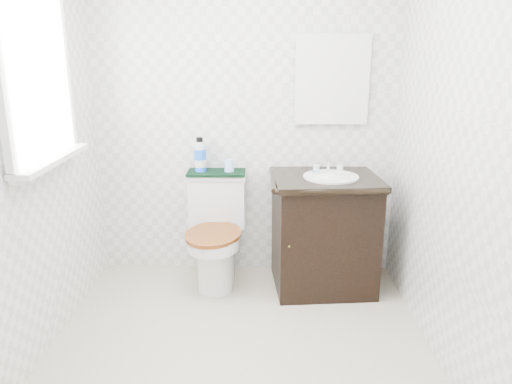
{
  "coord_description": "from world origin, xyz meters",
  "views": [
    {
      "loc": [
        0.14,
        -2.42,
        1.68
      ],
      "look_at": [
        0.08,
        0.75,
        0.75
      ],
      "focal_mm": 35.0,
      "sensor_mm": 36.0,
      "label": 1
    }
  ],
  "objects_px": {
    "toilet": "(216,237)",
    "trash_bin": "(305,257)",
    "mouthwash_bottle": "(200,156)",
    "vanity": "(324,229)",
    "cup": "(229,165)"
  },
  "relations": [
    {
      "from": "mouthwash_bottle",
      "to": "cup",
      "type": "relative_size",
      "value": 2.81
    },
    {
      "from": "vanity",
      "to": "cup",
      "type": "bearing_deg",
      "value": 164.34
    },
    {
      "from": "toilet",
      "to": "trash_bin",
      "type": "distance_m",
      "value": 0.71
    },
    {
      "from": "vanity",
      "to": "mouthwash_bottle",
      "type": "height_order",
      "value": "mouthwash_bottle"
    },
    {
      "from": "mouthwash_bottle",
      "to": "cup",
      "type": "height_order",
      "value": "mouthwash_bottle"
    },
    {
      "from": "toilet",
      "to": "mouthwash_bottle",
      "type": "xyz_separation_m",
      "value": [
        -0.12,
        0.13,
        0.57
      ]
    },
    {
      "from": "mouthwash_bottle",
      "to": "cup",
      "type": "bearing_deg",
      "value": -1.62
    },
    {
      "from": "cup",
      "to": "mouthwash_bottle",
      "type": "bearing_deg",
      "value": 178.38
    },
    {
      "from": "toilet",
      "to": "cup",
      "type": "xyz_separation_m",
      "value": [
        0.09,
        0.13,
        0.5
      ]
    },
    {
      "from": "toilet",
      "to": "trash_bin",
      "type": "height_order",
      "value": "toilet"
    },
    {
      "from": "toilet",
      "to": "mouthwash_bottle",
      "type": "distance_m",
      "value": 0.6
    },
    {
      "from": "trash_bin",
      "to": "cup",
      "type": "xyz_separation_m",
      "value": [
        -0.57,
        -0.01,
        0.72
      ]
    },
    {
      "from": "vanity",
      "to": "cup",
      "type": "xyz_separation_m",
      "value": [
        -0.68,
        0.19,
        0.42
      ]
    },
    {
      "from": "trash_bin",
      "to": "cup",
      "type": "distance_m",
      "value": 0.91
    },
    {
      "from": "toilet",
      "to": "trash_bin",
      "type": "bearing_deg",
      "value": 11.29
    }
  ]
}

